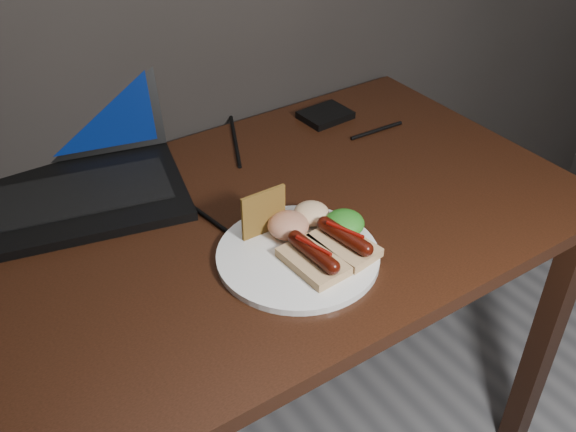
{
  "coord_description": "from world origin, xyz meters",
  "views": [
    {
      "loc": [
        -0.38,
        0.57,
        1.45
      ],
      "look_at": [
        0.09,
        1.28,
        0.82
      ],
      "focal_mm": 40.0,
      "sensor_mm": 36.0,
      "label": 1
    }
  ],
  "objects": [
    {
      "name": "desk_cables",
      "position": [
        0.04,
        1.53,
        0.75
      ],
      "size": [
        1.01,
        0.43,
        0.01
      ],
      "color": "black",
      "rests_on": "desk"
    },
    {
      "name": "bread_sausage_center",
      "position": [
        0.09,
        1.21,
        0.78
      ],
      "size": [
        0.08,
        0.12,
        0.04
      ],
      "color": "#DBB080",
      "rests_on": "plate"
    },
    {
      "name": "bread_sausage_right",
      "position": [
        0.16,
        1.21,
        0.78
      ],
      "size": [
        0.09,
        0.12,
        0.04
      ],
      "color": "#DBB080",
      "rests_on": "plate"
    },
    {
      "name": "salad_greens",
      "position": [
        0.19,
        1.25,
        0.78
      ],
      "size": [
        0.07,
        0.07,
        0.04
      ],
      "primitive_type": "ellipsoid",
      "color": "#195611",
      "rests_on": "plate"
    },
    {
      "name": "hard_drive",
      "position": [
        0.42,
        1.63,
        0.76
      ],
      "size": [
        0.11,
        0.09,
        0.02
      ],
      "primitive_type": "cube",
      "rotation": [
        0.0,
        0.0,
        0.06
      ],
      "color": "black",
      "rests_on": "desk"
    },
    {
      "name": "salsa_mound",
      "position": [
        0.1,
        1.3,
        0.78
      ],
      "size": [
        0.07,
        0.07,
        0.04
      ],
      "primitive_type": "ellipsoid",
      "color": "#A61810",
      "rests_on": "plate"
    },
    {
      "name": "crispbread",
      "position": [
        0.07,
        1.33,
        0.8
      ],
      "size": [
        0.08,
        0.01,
        0.08
      ],
      "primitive_type": "cube",
      "color": "olive",
      "rests_on": "plate"
    },
    {
      "name": "desk",
      "position": [
        0.0,
        1.38,
        0.66
      ],
      "size": [
        1.4,
        0.7,
        0.75
      ],
      "color": "#34160D",
      "rests_on": "ground"
    },
    {
      "name": "coleslaw_mound",
      "position": [
        0.16,
        1.31,
        0.78
      ],
      "size": [
        0.06,
        0.06,
        0.04
      ],
      "primitive_type": "ellipsoid",
      "color": "beige",
      "rests_on": "plate"
    },
    {
      "name": "plate",
      "position": [
        0.09,
        1.25,
        0.76
      ],
      "size": [
        0.3,
        0.3,
        0.01
      ],
      "primitive_type": "cylinder",
      "rotation": [
        0.0,
        0.0,
        -0.1
      ],
      "color": "white",
      "rests_on": "desk"
    },
    {
      "name": "laptop",
      "position": [
        -0.13,
        1.67,
        0.8
      ],
      "size": [
        0.43,
        0.43,
        0.25
      ],
      "color": "black",
      "rests_on": "desk"
    }
  ]
}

